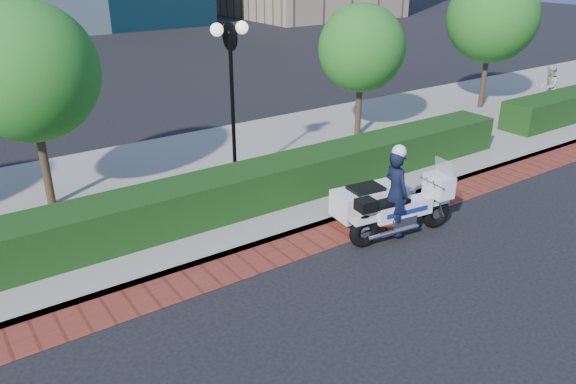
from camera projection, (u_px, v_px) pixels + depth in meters
ground at (323, 284)px, 10.93m from camera, size 120.00×120.00×0.00m
brick_strip at (281, 252)px, 12.06m from camera, size 60.00×1.00×0.01m
sidewalk at (190, 183)px, 15.43m from camera, size 60.00×8.00×0.15m
hedge_main at (232, 192)px, 13.39m from camera, size 18.00×1.20×1.00m
lamppost at (232, 79)px, 14.19m from camera, size 1.02×0.70×4.21m
tree_b at (28, 72)px, 12.65m from camera, size 3.20×3.20×4.89m
tree_c at (362, 48)px, 18.00m from camera, size 2.80×2.80×4.30m
tree_d at (492, 17)px, 21.15m from camera, size 3.40×3.40×5.16m
police_motorcycle at (388, 201)px, 12.69m from camera, size 2.75×2.09×2.22m
pedestrian at (548, 87)px, 22.04m from camera, size 1.04×0.98×1.69m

